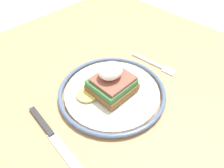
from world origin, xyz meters
The scene contains 5 objects.
dining_table centered at (0.00, 0.00, 0.64)m, with size 0.87×0.83×0.77m.
plate centered at (0.03, 0.05, 0.78)m, with size 0.26×0.26×0.02m.
sandwich centered at (0.03, 0.05, 0.82)m, with size 0.12×0.10×0.07m.
fork centered at (-0.14, 0.06, 0.78)m, with size 0.03×0.14×0.00m.
knife centered at (0.20, 0.04, 0.78)m, with size 0.03×0.19×0.01m.
Camera 1 is at (0.29, 0.31, 1.17)m, focal length 35.00 mm.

